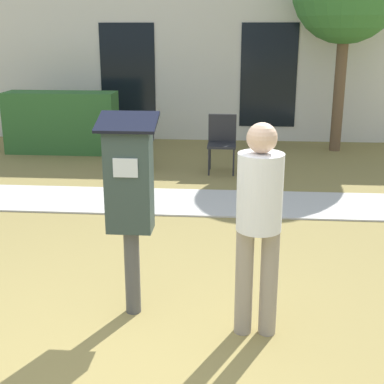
% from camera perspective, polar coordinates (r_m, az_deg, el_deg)
% --- Properties ---
extents(ground_plane, '(40.00, 40.00, 0.00)m').
position_cam_1_polar(ground_plane, '(3.82, -8.16, -17.84)').
color(ground_plane, olive).
extents(sidewalk, '(12.00, 1.10, 0.02)m').
position_cam_1_polar(sidewalk, '(7.01, -1.86, -1.02)').
color(sidewalk, beige).
rests_on(sidewalk, ground).
extents(building_facade, '(10.00, 0.26, 3.20)m').
position_cam_1_polar(building_facade, '(10.95, 0.64, 13.94)').
color(building_facade, silver).
rests_on(building_facade, ground).
extents(parking_meter, '(0.44, 0.31, 1.59)m').
position_cam_1_polar(parking_meter, '(4.03, -6.69, 0.19)').
color(parking_meter, '#4C4C4C').
rests_on(parking_meter, ground).
extents(person_standing, '(0.32, 0.32, 1.58)m').
position_cam_1_polar(person_standing, '(3.77, 7.16, -2.43)').
color(person_standing, gray).
rests_on(person_standing, ground).
extents(outdoor_chair_left, '(0.44, 0.44, 0.90)m').
position_cam_1_polar(outdoor_chair_left, '(8.77, -5.62, 6.08)').
color(outdoor_chair_left, '#262628').
rests_on(outdoor_chair_left, ground).
extents(outdoor_chair_middle, '(0.44, 0.44, 0.90)m').
position_cam_1_polar(outdoor_chair_middle, '(8.45, 3.22, 5.71)').
color(outdoor_chair_middle, '#262628').
rests_on(outdoor_chair_middle, ground).
extents(hedge_row, '(2.00, 0.60, 1.10)m').
position_cam_1_polar(hedge_row, '(10.09, -13.72, 7.22)').
color(hedge_row, '#33662D').
rests_on(hedge_row, ground).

